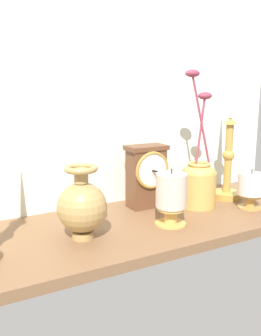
{
  "coord_description": "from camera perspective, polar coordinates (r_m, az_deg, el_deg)",
  "views": [
    {
      "loc": [
        -44.21,
        -77.48,
        33.42
      ],
      "look_at": [
        -1.26,
        0.0,
        14.0
      ],
      "focal_mm": 40.31,
      "sensor_mm": 36.0,
      "label": 1
    }
  ],
  "objects": [
    {
      "name": "back_wall",
      "position": [
        1.06,
        -4.36,
        11.83
      ],
      "size": [
        120.0,
        2.0,
        65.0
      ],
      "primitive_type": "cube",
      "color": "white",
      "rests_on": "ground_plane"
    },
    {
      "name": "pillar_candle_near_clock",
      "position": [
        1.09,
        17.74,
        -2.88
      ],
      "size": [
        7.12,
        7.12,
        11.04
      ],
      "color": "#B78A43",
      "rests_on": "ground_plane"
    },
    {
      "name": "ground_plane",
      "position": [
        0.96,
        0.67,
        -8.85
      ],
      "size": [
        100.0,
        36.0,
        2.4
      ],
      "primitive_type": "cube",
      "color": "brown"
    },
    {
      "name": "brass_vase_jar",
      "position": [
        1.07,
        10.23,
        -1.78
      ],
      "size": [
        9.78,
        9.78,
        37.56
      ],
      "color": "tan",
      "rests_on": "ground_plane"
    },
    {
      "name": "brass_vase_bulbous",
      "position": [
        0.84,
        -7.35,
        -5.67
      ],
      "size": [
        11.17,
        11.17,
        16.58
      ],
      "color": "tan",
      "rests_on": "ground_plane"
    },
    {
      "name": "candlestick_tall_center",
      "position": [
        1.16,
        14.56,
        1.47
      ],
      "size": [
        9.15,
        9.15,
        40.5
      ],
      "color": "#BA9141",
      "rests_on": "ground_plane"
    },
    {
      "name": "mantel_clock",
      "position": [
        1.04,
        2.47,
        -1.1
      ],
      "size": [
        11.18,
        8.51,
        17.42
      ],
      "color": "brown",
      "rests_on": "ground_plane"
    },
    {
      "name": "pillar_candle_front",
      "position": [
        0.92,
        6.16,
        -4.18
      ],
      "size": [
        7.69,
        7.69,
        14.0
      ],
      "color": "tan",
      "rests_on": "ground_plane"
    }
  ]
}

